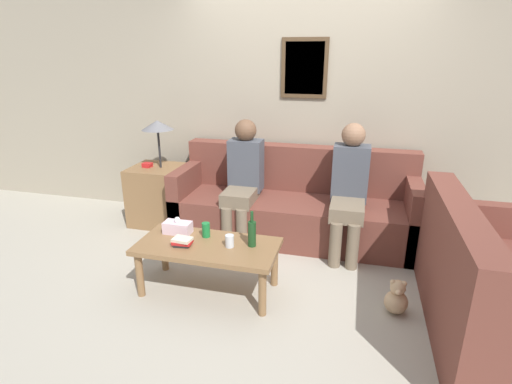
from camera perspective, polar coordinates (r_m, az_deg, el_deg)
ground_plane at (r=3.91m, az=4.07°, el=-9.05°), size 16.00×16.00×0.00m
wall_back at (r=4.40m, az=6.80°, el=12.00°), size 9.00×0.08×2.60m
couch_main at (r=4.23m, az=5.44°, el=-2.09°), size 2.47×0.83×0.92m
couch_side at (r=3.20m, az=30.34°, el=-12.30°), size 0.83×1.65×0.92m
coffee_table at (r=3.24m, az=-6.91°, el=-8.32°), size 1.12×0.54×0.42m
side_table_with_lamp at (r=4.64m, az=-13.86°, el=0.15°), size 0.54×0.54×1.17m
wine_bottle at (r=3.12m, az=-0.58°, el=-5.88°), size 0.07×0.07×0.29m
drinking_glass at (r=3.14m, az=-3.80°, el=-7.00°), size 0.07×0.07×0.10m
book_stack at (r=3.21m, az=-10.47°, el=-6.98°), size 0.16×0.12×0.06m
soda_can at (r=3.31m, az=-7.16°, el=-5.39°), size 0.07×0.07×0.12m
tissue_box at (r=3.42m, az=-11.12°, el=-4.96°), size 0.23×0.12×0.15m
person_left at (r=4.08m, az=-1.85°, el=2.34°), size 0.34×0.60×1.22m
person_right at (r=3.86m, az=13.18°, el=0.90°), size 0.34×0.65×1.24m
teddy_bear at (r=3.26m, az=19.42°, el=-14.16°), size 0.17×0.17×0.27m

